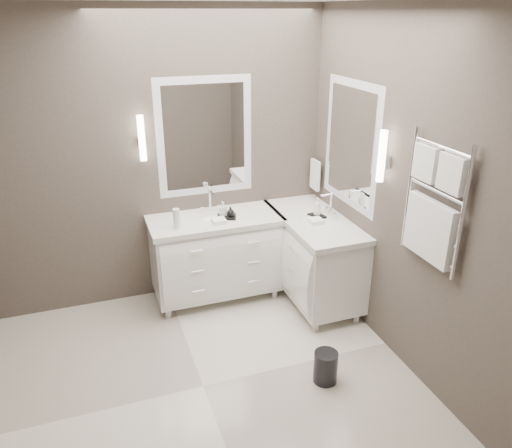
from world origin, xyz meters
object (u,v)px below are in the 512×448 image
object	(u,v)px
vanity_right	(313,253)
towel_ladder	(433,209)
waste_bin	(326,367)
vanity_back	(216,252)

from	to	relation	value
vanity_right	towel_ladder	size ratio (longest dim) A/B	1.38
waste_bin	towel_ladder	bearing A→B (deg)	-13.18
vanity_right	towel_ladder	distance (m)	1.60
vanity_back	towel_ladder	bearing A→B (deg)	-55.90
vanity_right	waste_bin	world-z (taller)	vanity_right
vanity_back	waste_bin	xyz separation A→B (m)	(0.45, -1.47, -0.36)
vanity_back	waste_bin	world-z (taller)	vanity_back
vanity_right	vanity_back	bearing A→B (deg)	159.62
towel_ladder	waste_bin	xyz separation A→B (m)	(-0.65, 0.15, -1.26)
towel_ladder	waste_bin	bearing A→B (deg)	166.82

